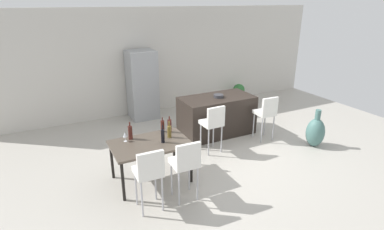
# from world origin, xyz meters

# --- Properties ---
(ground_plane) EXTENTS (10.00, 10.00, 0.00)m
(ground_plane) POSITION_xyz_m (0.00, 0.00, 0.00)
(ground_plane) COLOR #ADA89E
(back_wall) EXTENTS (10.00, 0.12, 2.90)m
(back_wall) POSITION_xyz_m (0.00, 3.16, 1.45)
(back_wall) COLOR beige
(back_wall) RESTS_ON ground_plane
(kitchen_island) EXTENTS (1.74, 0.89, 0.92)m
(kitchen_island) POSITION_xyz_m (0.32, 0.86, 0.46)
(kitchen_island) COLOR black
(kitchen_island) RESTS_ON ground_plane
(bar_chair_left) EXTENTS (0.41, 0.41, 1.05)m
(bar_chair_left) POSITION_xyz_m (-0.27, 0.04, 0.70)
(bar_chair_left) COLOR white
(bar_chair_left) RESTS_ON ground_plane
(bar_chair_middle) EXTENTS (0.42, 0.42, 1.05)m
(bar_chair_middle) POSITION_xyz_m (1.12, 0.04, 0.70)
(bar_chair_middle) COLOR white
(bar_chair_middle) RESTS_ON ground_plane
(dining_table) EXTENTS (1.34, 0.88, 0.74)m
(dining_table) POSITION_xyz_m (-1.80, -0.40, 0.67)
(dining_table) COLOR #4C4238
(dining_table) RESTS_ON ground_plane
(dining_chair_near) EXTENTS (0.41, 0.41, 1.05)m
(dining_chair_near) POSITION_xyz_m (-2.10, -1.21, 0.70)
(dining_chair_near) COLOR white
(dining_chair_near) RESTS_ON ground_plane
(dining_chair_far) EXTENTS (0.41, 0.41, 1.05)m
(dining_chair_far) POSITION_xyz_m (-1.50, -1.21, 0.70)
(dining_chair_far) COLOR white
(dining_chair_far) RESTS_ON ground_plane
(wine_bottle_far) EXTENTS (0.08, 0.08, 0.32)m
(wine_bottle_far) POSITION_xyz_m (-2.05, -0.10, 0.87)
(wine_bottle_far) COLOR #471E19
(wine_bottle_far) RESTS_ON dining_table
(wine_bottle_end) EXTENTS (0.07, 0.07, 0.31)m
(wine_bottle_end) POSITION_xyz_m (-1.41, -0.35, 0.85)
(wine_bottle_end) COLOR brown
(wine_bottle_end) RESTS_ON dining_table
(wine_bottle_left) EXTENTS (0.06, 0.06, 0.32)m
(wine_bottle_left) POSITION_xyz_m (-1.59, -0.49, 0.87)
(wine_bottle_left) COLOR black
(wine_bottle_left) RESTS_ON dining_table
(wine_bottle_right) EXTENTS (0.08, 0.08, 0.31)m
(wine_bottle_right) POSITION_xyz_m (-1.31, -0.13, 0.87)
(wine_bottle_right) COLOR #471E19
(wine_bottle_right) RESTS_ON dining_table
(wine_bottle_inner) EXTENTS (0.07, 0.07, 0.28)m
(wine_bottle_inner) POSITION_xyz_m (-1.42, -0.05, 0.85)
(wine_bottle_inner) COLOR #471E19
(wine_bottle_inner) RESTS_ON dining_table
(wine_glass_middle) EXTENTS (0.07, 0.07, 0.17)m
(wine_glass_middle) POSITION_xyz_m (-2.16, -0.15, 0.86)
(wine_glass_middle) COLOR silver
(wine_glass_middle) RESTS_ON dining_table
(refrigerator) EXTENTS (0.72, 0.68, 1.84)m
(refrigerator) POSITION_xyz_m (-0.91, 2.72, 0.92)
(refrigerator) COLOR #939699
(refrigerator) RESTS_ON ground_plane
(fruit_bowl) EXTENTS (0.23, 0.23, 0.07)m
(fruit_bowl) POSITION_xyz_m (0.34, 0.83, 0.96)
(fruit_bowl) COLOR #333338
(fruit_bowl) RESTS_ON kitchen_island
(floor_vase) EXTENTS (0.40, 0.40, 0.85)m
(floor_vase) POSITION_xyz_m (1.90, -0.72, 0.33)
(floor_vase) COLOR #47706B
(floor_vase) RESTS_ON ground_plane
(potted_plant) EXTENTS (0.37, 0.37, 0.57)m
(potted_plant) POSITION_xyz_m (2.25, 2.71, 0.33)
(potted_plant) COLOR #38383D
(potted_plant) RESTS_ON ground_plane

